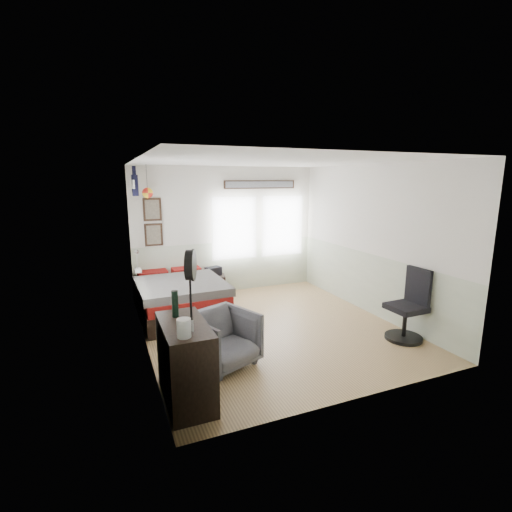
% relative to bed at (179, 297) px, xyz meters
% --- Properties ---
extents(ground_plane, '(4.00, 4.50, 0.01)m').
position_rel_bed_xyz_m(ground_plane, '(1.27, -1.24, -0.32)').
color(ground_plane, '#936C46').
extents(room_shell, '(4.02, 4.52, 2.71)m').
position_rel_bed_xyz_m(room_shell, '(1.20, -1.05, 1.29)').
color(room_shell, silver).
rests_on(room_shell, ground_plane).
extents(wall_decor, '(3.55, 1.32, 1.44)m').
position_rel_bed_xyz_m(wall_decor, '(0.17, 0.72, 1.78)').
color(wall_decor, '#362016').
rests_on(wall_decor, room_shell).
extents(bed, '(1.52, 2.07, 0.65)m').
position_rel_bed_xyz_m(bed, '(0.00, 0.00, 0.00)').
color(bed, black).
rests_on(bed, ground_plane).
extents(dresser, '(0.48, 1.00, 0.90)m').
position_rel_bed_xyz_m(dresser, '(-0.47, -2.75, 0.13)').
color(dresser, black).
rests_on(dresser, ground_plane).
extents(armchair, '(1.02, 1.03, 0.72)m').
position_rel_bed_xyz_m(armchair, '(0.16, -2.15, 0.04)').
color(armchair, slate).
rests_on(armchair, ground_plane).
extents(nightstand, '(0.54, 0.47, 0.47)m').
position_rel_bed_xyz_m(nightstand, '(0.85, 0.69, -0.08)').
color(nightstand, black).
rests_on(nightstand, ground_plane).
extents(task_chair, '(0.56, 0.56, 1.11)m').
position_rel_bed_xyz_m(task_chair, '(3.04, -2.46, 0.13)').
color(task_chair, black).
rests_on(task_chair, ground_plane).
extents(kettle, '(0.16, 0.14, 0.19)m').
position_rel_bed_xyz_m(kettle, '(-0.53, -3.10, 0.68)').
color(kettle, silver).
rests_on(kettle, dresser).
extents(bottle, '(0.08, 0.08, 0.31)m').
position_rel_bed_xyz_m(bottle, '(-0.51, -2.51, 0.73)').
color(bottle, black).
rests_on(bottle, dresser).
extents(stand_fan, '(0.20, 0.32, 0.83)m').
position_rel_bed_xyz_m(stand_fan, '(-0.38, -2.82, 1.22)').
color(stand_fan, black).
rests_on(stand_fan, dresser).
extents(black_bag, '(0.35, 0.28, 0.18)m').
position_rel_bed_xyz_m(black_bag, '(0.85, 0.69, 0.24)').
color(black_bag, black).
rests_on(black_bag, nightstand).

